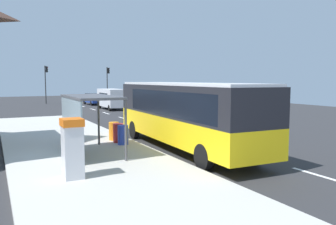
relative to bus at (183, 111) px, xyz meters
name	(u,v)px	position (x,y,z in m)	size (l,w,h in m)	color
ground_plane	(120,119)	(1.71, 13.92, -1.86)	(56.00, 92.00, 0.04)	#2D2D30
sidewalk_platform	(77,149)	(-4.69, 1.92, -1.75)	(6.20, 30.00, 0.18)	beige
lane_stripe_seg_0	(318,175)	(1.96, -6.08, -1.84)	(0.16, 2.20, 0.01)	silver
lane_stripe_seg_1	(230,149)	(1.96, -1.08, -1.84)	(0.16, 2.20, 0.01)	silver
lane_stripe_seg_2	(179,135)	(1.96, 3.92, -1.84)	(0.16, 2.20, 0.01)	silver
lane_stripe_seg_3	(146,125)	(1.96, 8.92, -1.84)	(0.16, 2.20, 0.01)	silver
lane_stripe_seg_4	(123,118)	(1.96, 13.92, -1.84)	(0.16, 2.20, 0.01)	silver
lane_stripe_seg_5	(106,113)	(1.96, 18.92, -1.84)	(0.16, 2.20, 0.01)	silver
lane_stripe_seg_6	(93,109)	(1.96, 23.92, -1.84)	(0.16, 2.20, 0.01)	silver
lane_stripe_seg_7	(83,106)	(1.96, 28.92, -1.84)	(0.16, 2.20, 0.01)	silver
bus	(183,111)	(0.00, 0.00, 0.00)	(2.90, 11.09, 3.21)	yellow
white_van	(112,98)	(3.91, 22.95, -0.50)	(2.07, 5.22, 2.30)	silver
sedan_near	(94,99)	(4.01, 31.12, -1.05)	(2.03, 4.49, 1.52)	navy
ticket_machine	(73,148)	(-5.88, -3.06, -0.67)	(0.66, 0.76, 1.94)	silver
recycling_bin_blue	(123,135)	(-2.49, 1.62, -1.19)	(0.52, 0.52, 0.95)	blue
recycling_bin_red	(118,133)	(-2.49, 2.32, -1.19)	(0.52, 0.52, 0.95)	red
recycling_bin_orange	(114,131)	(-2.49, 3.02, -1.19)	(0.52, 0.52, 0.95)	orange
traffic_light_near_side	(108,79)	(7.21, 34.97, 1.60)	(0.49, 0.28, 5.19)	#2D2D2D
traffic_light_far_side	(46,79)	(-1.39, 35.77, 1.66)	(0.49, 0.28, 5.29)	#2D2D2D
bus_shelter	(84,110)	(-4.70, 0.26, 0.25)	(1.80, 4.00, 2.50)	#4C4C51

